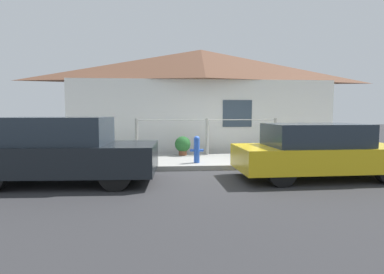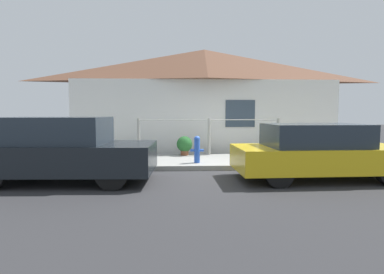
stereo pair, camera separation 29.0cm
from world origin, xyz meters
The scene contains 10 objects.
ground_plane centered at (0.00, 0.00, 0.00)m, with size 60.00×60.00×0.00m, color #2D2D30.
sidewalk centered at (0.00, 1.16, 0.07)m, with size 24.00×2.32×0.13m.
house centered at (0.00, 4.03, 3.24)m, with size 10.39×2.23×4.09m.
fence centered at (0.00, 2.17, 0.82)m, with size 4.90×0.10×1.25m.
car_left centered at (-3.68, -1.18, 0.74)m, with size 4.05×1.80×1.48m.
car_right centered at (2.23, -1.19, 0.66)m, with size 4.04×1.71×1.32m.
fire_hydrant centered at (-0.52, 0.53, 0.54)m, with size 0.39×0.17×0.78m.
potted_plant_near_hydrant centered at (-0.85, 2.07, 0.49)m, with size 0.54×0.54×0.65m.
potted_plant_by_fence centered at (-3.55, 1.71, 0.46)m, with size 0.40×0.40×0.56m.
potted_plant_corner centered at (2.14, 1.69, 0.46)m, with size 0.38×0.38×0.56m.
Camera 1 is at (-1.36, -8.00, 1.58)m, focal length 28.00 mm.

